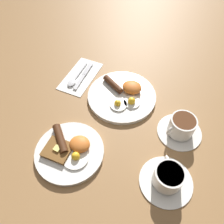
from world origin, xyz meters
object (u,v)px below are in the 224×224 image
at_px(breakfast_plate_far, 69,150).
at_px(teacup_near, 181,127).
at_px(breakfast_plate_near, 123,95).
at_px(spoon, 74,80).
at_px(teacup_far, 168,178).
at_px(knife, 84,74).

relative_size(breakfast_plate_far, teacup_near, 1.46).
bearing_deg(breakfast_plate_far, breakfast_plate_near, -102.00).
xyz_separation_m(breakfast_plate_near, breakfast_plate_far, (0.06, 0.29, 0.00)).
bearing_deg(spoon, breakfast_plate_far, 26.53).
relative_size(breakfast_plate_near, breakfast_plate_far, 1.19).
distance_m(breakfast_plate_near, teacup_far, 0.36).
bearing_deg(breakfast_plate_near, knife, -12.15).
xyz_separation_m(breakfast_plate_near, teacup_far, (-0.25, 0.26, 0.02)).
bearing_deg(breakfast_plate_far, teacup_far, -173.19).
xyz_separation_m(breakfast_plate_near, spoon, (0.22, 0.01, -0.00)).
relative_size(breakfast_plate_near, teacup_near, 1.73).
relative_size(breakfast_plate_near, knife, 1.58).
bearing_deg(teacup_near, breakfast_plate_near, -15.75).
xyz_separation_m(teacup_far, knife, (0.45, -0.30, -0.02)).
distance_m(breakfast_plate_near, breakfast_plate_far, 0.30).
height_order(knife, spoon, spoon).
bearing_deg(breakfast_plate_near, teacup_near, 164.25).
relative_size(teacup_near, teacup_far, 0.95).
relative_size(teacup_near, knife, 0.91).
relative_size(teacup_near, spoon, 0.96).
distance_m(breakfast_plate_far, spoon, 0.33).
height_order(teacup_far, spoon, teacup_far).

